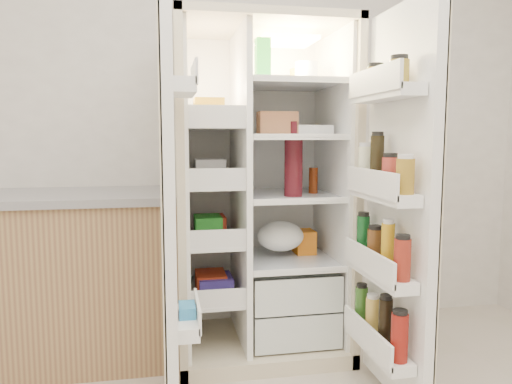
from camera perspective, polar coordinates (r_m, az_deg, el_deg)
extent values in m
cube|color=white|center=(3.02, -4.26, 9.34)|extent=(4.00, 0.02, 2.70)
cube|color=beige|center=(2.98, -0.78, 0.74)|extent=(0.92, 0.04, 1.80)
cube|color=beige|center=(2.61, -9.06, -0.17)|extent=(0.04, 0.70, 1.80)
cube|color=beige|center=(2.78, 9.39, 0.23)|extent=(0.04, 0.70, 1.80)
cube|color=beige|center=(2.71, 0.47, 18.89)|extent=(0.92, 0.70, 0.04)
cube|color=beige|center=(2.89, 0.44, -17.19)|extent=(0.92, 0.70, 0.08)
cube|color=white|center=(2.95, -0.68, 1.07)|extent=(0.84, 0.02, 1.68)
cube|color=white|center=(2.61, -8.41, 0.28)|extent=(0.02, 0.62, 1.68)
cube|color=white|center=(2.77, 8.81, 0.63)|extent=(0.02, 0.62, 1.68)
cube|color=white|center=(2.64, -1.89, 0.42)|extent=(0.03, 0.62, 1.68)
cube|color=silver|center=(2.85, 3.69, -14.40)|extent=(0.47, 0.52, 0.19)
cube|color=silver|center=(2.78, 3.72, -10.55)|extent=(0.47, 0.52, 0.19)
cube|color=#FFD18C|center=(2.78, 3.55, 17.30)|extent=(0.30, 0.30, 0.02)
cube|color=silver|center=(2.74, -5.11, -11.59)|extent=(0.28, 0.58, 0.02)
cube|color=silver|center=(2.66, -5.18, -5.44)|extent=(0.28, 0.58, 0.02)
cube|color=silver|center=(2.62, -5.25, 1.00)|extent=(0.28, 0.58, 0.02)
cube|color=silver|center=(2.60, -5.31, 7.58)|extent=(0.28, 0.58, 0.02)
cube|color=white|center=(2.76, 3.63, -7.75)|extent=(0.49, 0.58, 0.01)
cube|color=white|center=(2.70, 3.69, -0.32)|extent=(0.49, 0.58, 0.01)
cube|color=white|center=(2.68, 3.74, 6.50)|extent=(0.49, 0.58, 0.02)
cube|color=white|center=(2.69, 3.78, 12.47)|extent=(0.49, 0.58, 0.02)
cube|color=#BD371A|center=(2.72, -5.13, -10.39)|extent=(0.16, 0.20, 0.10)
cube|color=#227D24|center=(2.65, -5.19, -3.96)|extent=(0.14, 0.18, 0.12)
cube|color=white|center=(2.61, -5.26, 1.98)|extent=(0.20, 0.22, 0.07)
cube|color=gold|center=(2.61, -5.33, 9.34)|extent=(0.15, 0.16, 0.14)
cube|color=#403091|center=(2.72, -5.12, -10.49)|extent=(0.18, 0.20, 0.09)
cube|color=red|center=(2.65, -5.19, -4.17)|extent=(0.14, 0.18, 0.10)
cube|color=silver|center=(2.61, -5.26, 2.53)|extent=(0.16, 0.16, 0.12)
sphere|color=orange|center=(2.77, 1.50, -16.34)|extent=(0.07, 0.07, 0.07)
sphere|color=orange|center=(2.82, 3.17, -15.88)|extent=(0.07, 0.07, 0.07)
sphere|color=orange|center=(2.81, 5.43, -16.00)|extent=(0.07, 0.07, 0.07)
sphere|color=orange|center=(2.90, 1.89, -15.21)|extent=(0.07, 0.07, 0.07)
sphere|color=orange|center=(2.91, 3.97, -15.19)|extent=(0.07, 0.07, 0.07)
sphere|color=orange|center=(2.90, 6.16, -15.29)|extent=(0.07, 0.07, 0.07)
sphere|color=orange|center=(2.83, 0.52, -15.77)|extent=(0.07, 0.07, 0.07)
sphere|color=orange|center=(2.94, 5.03, -14.95)|extent=(0.07, 0.07, 0.07)
ellipsoid|color=#427828|center=(2.79, 3.61, -10.14)|extent=(0.26, 0.24, 0.11)
cylinder|color=#450E16|center=(2.56, 4.43, 2.87)|extent=(0.10, 0.10, 0.30)
cylinder|color=#63230B|center=(2.71, 6.75, 1.37)|extent=(0.05, 0.05, 0.14)
cube|color=green|center=(2.58, 0.78, 15.30)|extent=(0.07, 0.07, 0.21)
cylinder|color=white|center=(2.70, 5.93, 13.77)|extent=(0.12, 0.12, 0.11)
cylinder|color=#AB8927|center=(2.84, 4.77, 13.27)|extent=(0.07, 0.07, 0.10)
cube|color=white|center=(2.63, 6.55, 7.23)|extent=(0.22, 0.09, 0.05)
cube|color=#A56842|center=(2.59, 2.51, 8.04)|extent=(0.20, 0.11, 0.12)
ellipsoid|color=white|center=(2.74, 2.88, -5.92)|extent=(0.26, 0.24, 0.17)
cube|color=orange|center=(2.84, 5.68, -5.83)|extent=(0.11, 0.13, 0.13)
cube|color=white|center=(2.06, -10.25, -1.95)|extent=(0.05, 0.40, 1.72)
cube|color=beige|center=(2.06, -10.94, -1.97)|extent=(0.01, 0.40, 1.72)
cube|color=white|center=(2.19, -8.09, -14.93)|extent=(0.09, 0.32, 0.06)
cube|color=white|center=(2.05, -8.54, 12.03)|extent=(0.09, 0.32, 0.06)
cube|color=#338CCC|center=(2.18, -8.10, -14.20)|extent=(0.07, 0.12, 0.10)
cube|color=white|center=(2.22, 16.54, -1.52)|extent=(0.05, 0.58, 1.72)
cube|color=beige|center=(2.23, 17.11, -1.50)|extent=(0.01, 0.58, 1.72)
cube|color=white|center=(2.36, 14.10, -17.19)|extent=(0.11, 0.50, 0.05)
cube|color=white|center=(2.24, 14.34, -9.20)|extent=(0.11, 0.50, 0.05)
cube|color=white|center=(2.18, 14.60, -0.29)|extent=(0.11, 0.50, 0.05)
cube|color=white|center=(2.17, 14.93, 11.05)|extent=(0.11, 0.50, 0.05)
cylinder|color=maroon|center=(2.14, 16.52, -16.10)|extent=(0.07, 0.07, 0.20)
cylinder|color=black|center=(2.25, 14.97, -14.69)|extent=(0.06, 0.06, 0.22)
cylinder|color=gold|center=(2.37, 13.55, -14.09)|extent=(0.06, 0.06, 0.18)
cylinder|color=#336722|center=(2.48, 12.28, -12.99)|extent=(0.06, 0.06, 0.19)
cylinder|color=maroon|center=(2.04, 16.82, -7.65)|extent=(0.07, 0.07, 0.17)
cylinder|color=#C59317|center=(2.15, 15.23, -6.34)|extent=(0.06, 0.06, 0.21)
cylinder|color=#5B3516|center=(2.27, 13.77, -6.27)|extent=(0.07, 0.07, 0.16)
cylinder|color=#124F1F|center=(2.38, 12.48, -5.14)|extent=(0.06, 0.06, 0.20)
cylinder|color=olive|center=(1.99, 17.14, 1.75)|extent=(0.07, 0.07, 0.14)
cylinder|color=#9D3328|center=(2.11, 15.49, 2.05)|extent=(0.07, 0.07, 0.14)
cylinder|color=black|center=(2.22, 14.04, 3.48)|extent=(0.06, 0.06, 0.23)
cylinder|color=#F0F1C7|center=(2.34, 12.69, 3.04)|extent=(0.06, 0.06, 0.18)
cylinder|color=olive|center=(2.07, 16.47, 13.32)|extent=(0.08, 0.08, 0.10)
cylinder|color=#996D1B|center=(2.27, 13.86, 12.78)|extent=(0.08, 0.08, 0.10)
cube|color=#A18150|center=(2.84, -21.76, -9.62)|extent=(1.21, 0.62, 0.87)
cube|color=gray|center=(2.75, -22.16, -0.52)|extent=(1.25, 0.66, 0.04)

